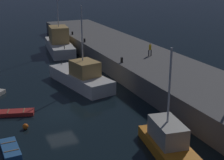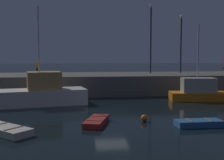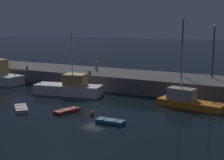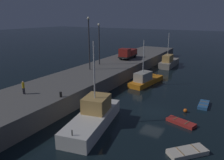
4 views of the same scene
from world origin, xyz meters
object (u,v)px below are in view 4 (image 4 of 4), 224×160
utility_truck (128,53)px  fishing_trawler_red (94,117)px  fishing_boat_blue (169,62)px  bollard_east (61,94)px  rowboat_blue_far (187,152)px  lamp_post_west (89,40)px  lamp_post_east (99,41)px  fishing_boat_orange (145,80)px  dinghy_orange_near (181,122)px  mooring_buoy_mid (185,111)px  dockworker (23,87)px  rowboat_white_mid (204,105)px

utility_truck → fishing_trawler_red: bearing=-161.6°
fishing_boat_blue → bollard_east: size_ratio=13.60×
rowboat_blue_far → lamp_post_west: bearing=55.3°
lamp_post_east → lamp_post_west: bearing=-169.4°
fishing_boat_blue → fishing_boat_orange: (-15.22, -0.43, -0.16)m
dinghy_orange_near → bollard_east: 13.33m
mooring_buoy_mid → dockworker: dockworker is taller
dinghy_orange_near → dockworker: size_ratio=2.03×
dinghy_orange_near → rowboat_white_mid: (6.20, -1.35, 0.02)m
fishing_boat_blue → dockworker: 33.38m
fishing_trawler_red → rowboat_white_mid: 14.34m
fishing_boat_blue → lamp_post_east: (-14.30, 9.11, 5.58)m
mooring_buoy_mid → dockworker: (-9.05, 16.47, 2.84)m
rowboat_white_mid → utility_truck: size_ratio=0.52×
rowboat_blue_far → bollard_east: (0.60, 14.04, 2.27)m
fishing_trawler_red → fishing_boat_orange: bearing=2.8°
dinghy_orange_near → rowboat_blue_far: bearing=-161.5°
fishing_boat_orange → bollard_east: (-15.81, 3.85, 1.67)m
rowboat_blue_far → utility_truck: size_ratio=0.59×
rowboat_blue_far → lamp_post_west: lamp_post_west is taller
rowboat_white_mid → lamp_post_east: (6.00, 19.36, 6.36)m
mooring_buoy_mid → bollard_east: bollard_east is taller
lamp_post_east → fishing_trawler_red: bearing=-148.9°
rowboat_white_mid → mooring_buoy_mid: size_ratio=6.26×
fishing_boat_orange → dockworker: fishing_boat_orange is taller
dockworker → bollard_east: size_ratio=2.60×
rowboat_blue_far → dinghy_orange_near: bearing=18.5°
fishing_boat_blue → bollard_east: fishing_boat_blue is taller
lamp_post_west → utility_truck: lamp_post_west is taller
lamp_post_west → dockworker: bearing=-177.8°
mooring_buoy_mid → lamp_post_west: size_ratio=0.05×
bollard_east → utility_truck: bearing=8.4°
fishing_boat_blue → lamp_post_east: bearing=147.5°
rowboat_blue_far → bollard_east: 14.23m
fishing_trawler_red → rowboat_white_mid: size_ratio=3.39×
fishing_boat_orange → rowboat_white_mid: 11.07m
dinghy_orange_near → bollard_east: bollard_east is taller
fishing_trawler_red → dockworker: (-0.98, 9.03, 2.05)m
lamp_post_east → rowboat_white_mid: bearing=-107.2°
fishing_trawler_red → utility_truck: (24.88, 8.25, 2.34)m
lamp_post_east → bollard_east: size_ratio=12.32×
fishing_boat_blue → lamp_post_west: size_ratio=0.96×
fishing_trawler_red → rowboat_white_mid: (11.11, -9.02, -0.83)m
fishing_trawler_red → rowboat_blue_far: bearing=-91.4°
lamp_post_east → utility_truck: size_ratio=1.35×
bollard_east → fishing_boat_blue: bearing=-6.3°
mooring_buoy_mid → fishing_trawler_red: bearing=137.3°
mooring_buoy_mid → fishing_boat_orange: bearing=45.4°
dinghy_orange_near → utility_truck: (19.96, 15.92, 3.19)m
bollard_east → mooring_buoy_mid: bearing=-57.5°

